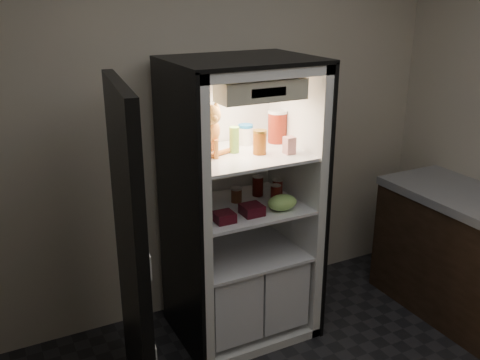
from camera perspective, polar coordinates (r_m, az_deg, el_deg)
The scene contains 16 objects.
room_shell at distance 2.21m, azimuth 16.50°, elevation 2.20°, with size 3.60×3.60×3.60m.
refrigerator at distance 3.57m, azimuth -0.09°, elevation -4.55°, with size 0.90×0.72×1.88m.
fridge_door at distance 2.89m, azimuth -11.49°, elevation -8.41°, with size 0.18×0.87×1.85m.
tabby_cat at distance 3.28m, azimuth -3.62°, elevation 4.97°, with size 0.30×0.35×0.36m.
parmesan_shaker at distance 3.34m, azimuth -0.61°, elevation 4.31°, with size 0.06×0.06×0.16m.
mayo_tub at distance 3.52m, azimuth 0.60°, elevation 4.88°, with size 0.10×0.10×0.13m.
salsa_jar at distance 3.31m, azimuth 2.12°, elevation 4.06°, with size 0.09×0.09×0.15m.
pepper_jar at distance 3.57m, azimuth 4.01°, elevation 5.71°, with size 0.13×0.13×0.22m.
cream_carton at distance 3.33m, azimuth 5.29°, elevation 3.70°, with size 0.06×0.06×0.11m, color silver.
soda_can_a at distance 3.60m, azimuth 1.91°, elevation -0.63°, with size 0.07×0.07×0.14m.
soda_can_b at distance 3.57m, azimuth 4.02°, elevation -0.94°, with size 0.07×0.07×0.13m.
soda_can_c at distance 3.47m, azimuth 3.84°, elevation -1.52°, with size 0.07×0.07×0.13m.
condiment_jar at distance 3.49m, azimuth -0.38°, elevation -1.59°, with size 0.07×0.07×0.10m.
grape_bag at distance 3.38m, azimuth 4.53°, elevation -2.40°, with size 0.20×0.14×0.10m, color #8DD262.
berry_box_left at distance 3.21m, azimuth -1.71°, elevation -3.98°, with size 0.12×0.12×0.06m, color #4F0D1C.
berry_box_right at distance 3.30m, azimuth 1.28°, elevation -3.19°, with size 0.13×0.13×0.06m, color #4F0D1C.
Camera 1 is at (-1.49, -1.51, 2.25)m, focal length 40.00 mm.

